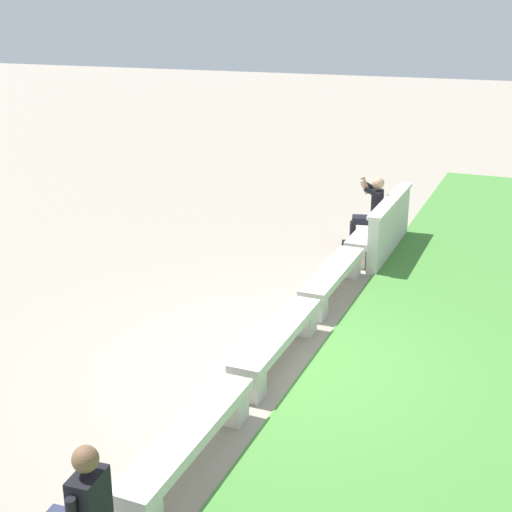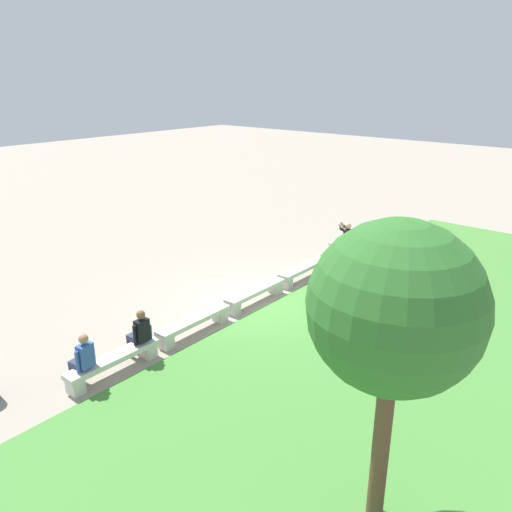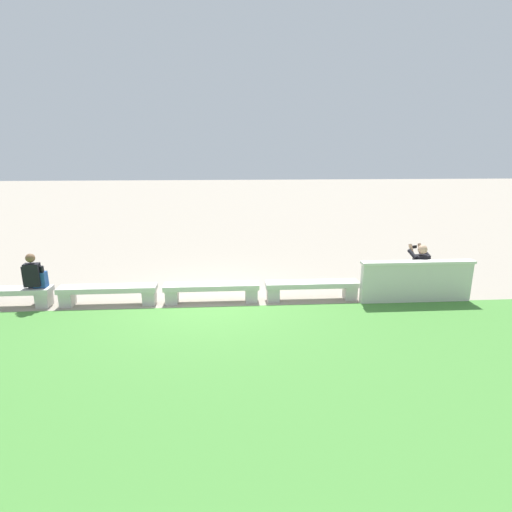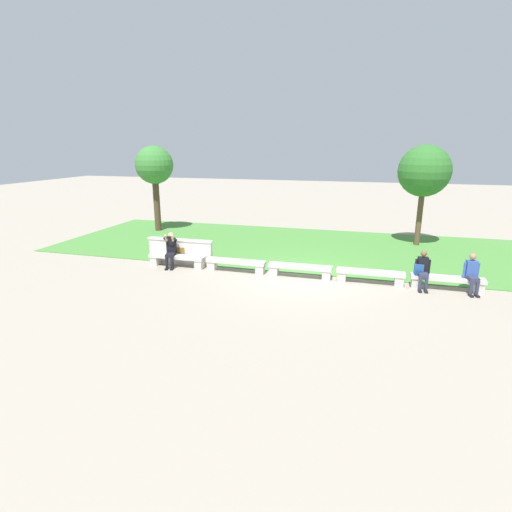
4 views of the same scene
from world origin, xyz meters
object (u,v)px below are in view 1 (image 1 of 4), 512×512
at_px(bench_near, 333,277).
at_px(bench_far, 189,441).
at_px(bench_mid, 278,340).
at_px(backpack, 90,509).
at_px(person_distant, 78,512).
at_px(person_photographer, 370,208).
at_px(bench_main, 371,234).

bearing_deg(bench_near, bench_far, 0.00).
distance_m(bench_mid, bench_far, 2.38).
bearing_deg(backpack, bench_far, 178.19).
height_order(bench_near, person_distant, person_distant).
bearing_deg(person_photographer, person_distant, 0.06).
bearing_deg(bench_near, bench_main, 180.00).
height_order(bench_mid, bench_far, same).
relative_size(person_distant, backpack, 2.94).
distance_m(bench_main, bench_mid, 4.77).
bearing_deg(bench_mid, bench_far, 0.00).
bearing_deg(person_distant, bench_mid, 179.05).
height_order(bench_mid, backpack, backpack).
distance_m(bench_main, backpack, 8.65).
height_order(bench_mid, person_distant, person_distant).
distance_m(bench_far, backpack, 1.53).
bearing_deg(bench_far, backpack, -1.81).
distance_m(bench_mid, person_photographer, 4.98).
bearing_deg(bench_main, person_photographer, -158.83).
bearing_deg(backpack, bench_mid, 179.30).
bearing_deg(backpack, person_photographer, -179.82).
height_order(bench_mid, person_photographer, person_photographer).
bearing_deg(backpack, bench_main, 179.69).
xyz_separation_m(bench_far, person_distant, (1.61, -0.07, 0.36)).
bearing_deg(person_distant, bench_near, 179.41).
relative_size(bench_far, backpack, 5.19).
xyz_separation_m(bench_main, bench_far, (7.15, 0.00, 0.00)).
height_order(person_photographer, backpack, person_photographer).
bearing_deg(bench_near, backpack, -0.43).
relative_size(bench_mid, person_distant, 1.76).
relative_size(person_photographer, backpack, 3.08).
xyz_separation_m(bench_mid, bench_far, (2.38, 0.00, 0.00)).
bearing_deg(person_photographer, bench_mid, 0.87).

